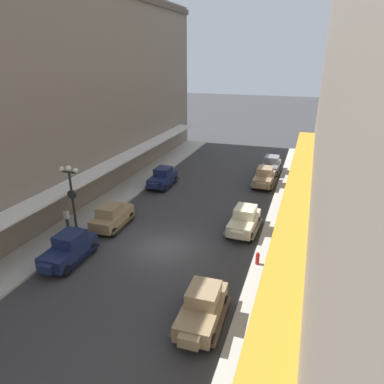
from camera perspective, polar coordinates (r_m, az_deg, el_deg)
ground_plane at (r=23.82m, az=-4.76°, el=-9.05°), size 200.00×200.00×0.00m
sidewalk_left at (r=27.37m, az=-19.40°, el=-5.84°), size 3.00×60.00×0.15m
sidewalk_right at (r=22.23m, az=13.66°, el=-11.86°), size 3.00×60.00×0.15m
building_row_left at (r=26.65m, az=-26.57°, el=12.71°), size 4.30×60.00×18.03m
building_row_right at (r=18.79m, az=25.95°, el=19.95°), size 4.30×60.00×24.45m
parked_car_0 at (r=17.42m, az=1.71°, el=-18.21°), size 2.26×4.30×1.84m
parked_car_1 at (r=25.65m, az=8.57°, el=-4.50°), size 2.26×4.30×1.84m
parked_car_2 at (r=26.65m, az=-13.00°, el=-3.80°), size 2.25×4.30×1.84m
parked_car_3 at (r=34.32m, az=-4.87°, el=2.46°), size 2.18×4.28×1.84m
parked_car_4 at (r=35.03m, az=11.78°, el=2.47°), size 2.20×4.28×1.84m
parked_car_5 at (r=39.16m, az=12.84°, el=4.40°), size 2.19×4.28×1.84m
parked_car_6 at (r=23.15m, az=-19.57°, el=-8.62°), size 2.19×4.28×1.84m
lamp_post_with_clock at (r=25.15m, az=-19.02°, el=-0.94°), size 1.42×0.44×5.16m
fire_hydrant at (r=21.91m, az=10.70°, el=-10.62°), size 0.24×0.24×0.82m
pedestrian_0 at (r=19.15m, az=13.88°, el=-14.59°), size 0.36×0.24×1.64m
pedestrian_1 at (r=27.04m, az=-19.85°, el=-4.09°), size 0.36×0.24×1.64m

